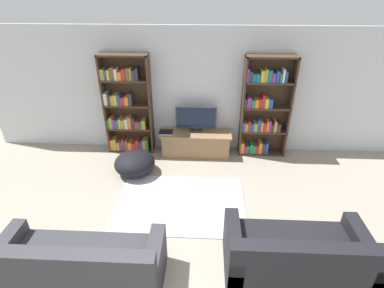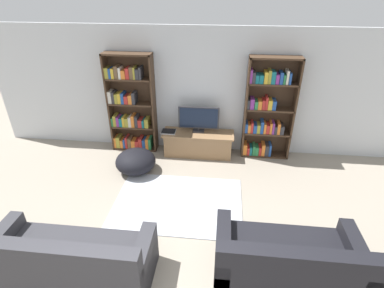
{
  "view_description": "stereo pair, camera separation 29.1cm",
  "coord_description": "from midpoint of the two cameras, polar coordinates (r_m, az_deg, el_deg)",
  "views": [
    {
      "loc": [
        0.25,
        -1.7,
        3.35
      ],
      "look_at": [
        0.02,
        3.08,
        0.7
      ],
      "focal_mm": 28.0,
      "sensor_mm": 36.0,
      "label": 1
    },
    {
      "loc": [
        0.54,
        -1.68,
        3.35
      ],
      "look_at": [
        0.02,
        3.08,
        0.7
      ],
      "focal_mm": 28.0,
      "sensor_mm": 36.0,
      "label": 2
    }
  ],
  "objects": [
    {
      "name": "beanbag_ottoman",
      "position": [
        5.93,
        -9.3,
        -3.3
      ],
      "size": [
        0.78,
        0.78,
        0.44
      ],
      "primitive_type": "ellipsoid",
      "color": "black",
      "rests_on": "ground_plane"
    },
    {
      "name": "wall_back",
      "position": [
        6.28,
        2.36,
        9.89
      ],
      "size": [
        8.8,
        0.06,
        2.6
      ],
      "color": "silver",
      "rests_on": "ground_plane"
    },
    {
      "name": "bookshelf_left",
      "position": [
        6.47,
        -10.33,
        6.97
      ],
      "size": [
        0.98,
        0.3,
        2.1
      ],
      "color": "#422D1E",
      "rests_on": "ground_plane"
    },
    {
      "name": "couch_right_sofa",
      "position": [
        4.15,
        19.67,
        -20.69
      ],
      "size": [
        1.76,
        0.94,
        0.87
      ],
      "color": "black",
      "rests_on": "ground_plane"
    },
    {
      "name": "area_rug",
      "position": [
        5.18,
        -1.02,
        -11.17
      ],
      "size": [
        2.15,
        1.54,
        0.02
      ],
      "color": "#B2B7C1",
      "rests_on": "ground_plane"
    },
    {
      "name": "laptop",
      "position": [
        6.33,
        -3.17,
        2.37
      ],
      "size": [
        0.3,
        0.25,
        0.03
      ],
      "color": "#B7B7BC",
      "rests_on": "tv_stand"
    },
    {
      "name": "couch_left_sectional",
      "position": [
        4.17,
        -20.29,
        -20.44
      ],
      "size": [
        2.0,
        0.85,
        0.89
      ],
      "color": "#2D2D33",
      "rests_on": "ground_plane"
    },
    {
      "name": "bookshelf_right",
      "position": [
        6.29,
        15.35,
        6.08
      ],
      "size": [
        0.98,
        0.3,
        2.1
      ],
      "color": "#422D1E",
      "rests_on": "ground_plane"
    },
    {
      "name": "television",
      "position": [
        6.23,
        2.63,
        4.81
      ],
      "size": [
        0.85,
        0.16,
        0.56
      ],
      "color": "#2D2D33",
      "rests_on": "tv_stand"
    },
    {
      "name": "tv_stand",
      "position": [
        6.41,
        2.48,
        0.1
      ],
      "size": [
        1.5,
        0.51,
        0.51
      ],
      "color": "#8E6B47",
      "rests_on": "ground_plane"
    }
  ]
}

